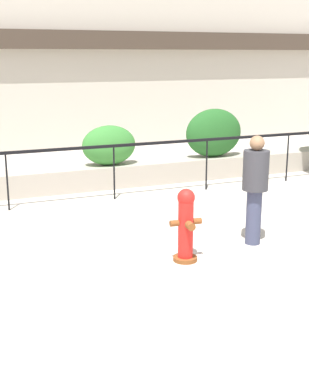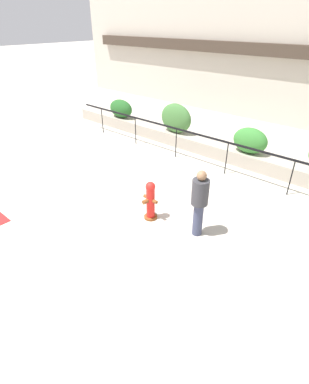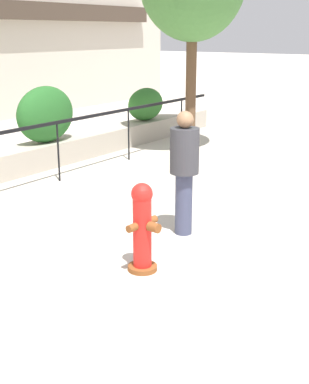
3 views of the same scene
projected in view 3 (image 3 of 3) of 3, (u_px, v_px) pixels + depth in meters
ground_plane at (241, 294)px, 5.80m from camera, size 120.00×120.00×0.00m
hedge_bush_3 at (46, 114)px, 11.08m from camera, size 1.45×0.70×1.16m
hedge_bush_4 at (146, 104)px, 13.87m from camera, size 1.27×0.62×0.84m
fire_hydrant at (142, 227)px, 6.23m from camera, size 0.48×0.44×1.08m
pedestrian at (184, 165)px, 7.27m from camera, size 0.56×0.56×1.73m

